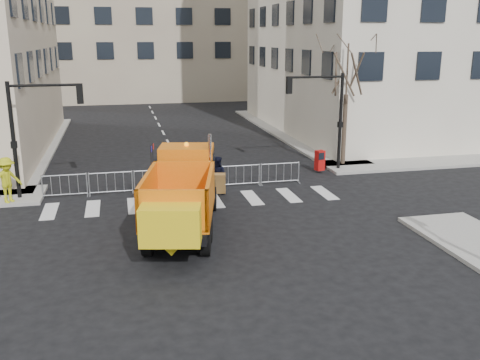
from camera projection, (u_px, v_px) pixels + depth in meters
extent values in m
plane|color=black|center=(222.00, 246.00, 19.23)|extent=(120.00, 120.00, 0.00)
cube|color=gray|center=(190.00, 183.00, 27.21)|extent=(64.00, 5.00, 0.15)
cylinder|color=black|center=(14.00, 143.00, 23.85)|extent=(0.18, 0.18, 5.40)
cylinder|color=black|center=(340.00, 123.00, 29.31)|extent=(0.18, 0.18, 5.40)
cube|color=black|center=(183.00, 208.00, 20.53)|extent=(3.62, 7.11, 0.42)
cylinder|color=black|center=(166.00, 199.00, 23.00)|extent=(0.55, 1.09, 1.04)
cylinder|color=black|center=(212.00, 199.00, 23.00)|extent=(0.55, 1.09, 1.04)
cylinder|color=black|center=(153.00, 229.00, 19.44)|extent=(0.55, 1.09, 1.04)
cylinder|color=black|center=(208.00, 228.00, 19.45)|extent=(0.55, 1.09, 1.04)
cylinder|color=black|center=(148.00, 241.00, 18.26)|extent=(0.55, 1.09, 1.04)
cylinder|color=black|center=(206.00, 241.00, 18.27)|extent=(0.55, 1.09, 1.04)
cube|color=orange|center=(190.00, 172.00, 23.28)|extent=(2.27, 1.91, 0.94)
cube|color=orange|center=(187.00, 166.00, 21.95)|extent=(2.45, 1.95, 1.70)
cylinder|color=silver|center=(210.00, 162.00, 21.18)|extent=(0.13, 0.13, 2.27)
cube|color=orange|center=(179.00, 193.00, 19.00)|extent=(3.22, 4.57, 1.56)
cube|color=yellow|center=(170.00, 225.00, 16.61)|extent=(2.05, 1.34, 1.23)
cube|color=brown|center=(193.00, 183.00, 25.07)|extent=(3.07, 1.20, 1.06)
imported|color=black|center=(177.00, 173.00, 25.38)|extent=(0.87, 0.78, 2.00)
imported|color=black|center=(217.00, 175.00, 25.38)|extent=(1.11, 1.03, 1.82)
imported|color=black|center=(181.00, 188.00, 23.57)|extent=(0.66, 1.03, 1.62)
imported|color=#B7B915|center=(7.00, 180.00, 23.52)|extent=(1.48, 1.45, 2.04)
cube|color=#AE0F0D|center=(320.00, 160.00, 29.34)|extent=(0.53, 0.50, 1.10)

